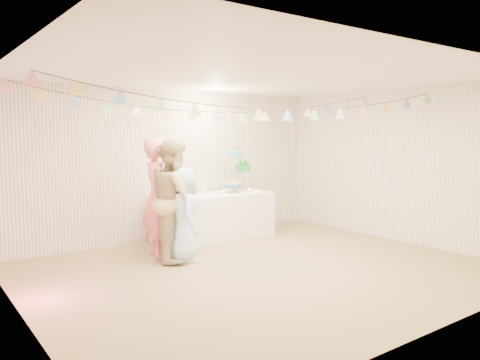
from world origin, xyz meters
TOP-DOWN VIEW (x-y plane):
  - floor at (0.00, 0.00)m, footprint 6.00×6.00m
  - ceiling at (0.00, 0.00)m, footprint 6.00×6.00m
  - back_wall at (0.00, 2.50)m, footprint 6.00×6.00m
  - front_wall at (0.00, -2.50)m, footprint 6.00×6.00m
  - left_wall at (-3.00, 0.00)m, footprint 5.00×5.00m
  - right_wall at (3.00, 0.00)m, footprint 5.00×5.00m
  - table at (0.52, 2.01)m, footprint 2.11×0.84m
  - cake_stand at (1.07, 2.06)m, footprint 0.70×0.41m
  - cake_bottom at (0.92, 2.00)m, footprint 0.31×0.31m
  - cake_middle at (1.25, 2.15)m, footprint 0.27×0.27m
  - cake_top_tier at (1.01, 2.03)m, footprint 0.25×0.25m
  - platter at (0.05, 1.96)m, footprint 0.31×0.31m
  - posy at (0.36, 2.06)m, footprint 0.13×0.13m
  - person_adult_a at (-0.84, 1.46)m, footprint 0.54×0.72m
  - person_adult_b at (-0.71, 1.17)m, footprint 0.94×1.04m
  - person_child at (-0.65, 1.02)m, footprint 0.59×0.76m
  - bunting_back at (0.00, 1.10)m, footprint 5.60×1.10m
  - bunting_front at (0.00, -0.20)m, footprint 5.60×0.90m
  - tealight_0 at (-0.28, 1.86)m, footprint 0.04×0.04m
  - tealight_1 at (0.17, 2.19)m, footprint 0.04×0.04m
  - tealight_2 at (0.62, 1.79)m, footprint 0.04×0.04m
  - tealight_3 at (0.87, 2.23)m, footprint 0.04×0.04m
  - tealight_4 at (1.34, 1.83)m, footprint 0.04×0.04m
  - tealight_5 at (1.42, 2.16)m, footprint 0.04×0.04m

SIDE VIEW (x-z plane):
  - floor at x=0.00m, z-range 0.00..0.00m
  - table at x=0.52m, z-range 0.00..0.79m
  - person_child at x=-0.65m, z-range 0.00..1.37m
  - platter at x=0.05m, z-range 0.75..0.77m
  - tealight_0 at x=-0.28m, z-range 0.79..0.82m
  - tealight_1 at x=0.17m, z-range 0.79..0.82m
  - tealight_2 at x=0.62m, z-range 0.79..0.82m
  - tealight_3 at x=0.87m, z-range 0.79..0.82m
  - tealight_4 at x=1.34m, z-range 0.79..0.82m
  - tealight_5 at x=1.42m, z-range 0.79..0.82m
  - posy at x=0.36m, z-range 0.75..0.90m
  - cake_bottom at x=0.92m, z-range 0.76..0.91m
  - person_adult_b at x=-0.71m, z-range 0.00..1.76m
  - person_adult_a at x=-0.84m, z-range 0.00..1.79m
  - cake_middle at x=1.25m, z-range 1.00..1.22m
  - cake_stand at x=1.07m, z-range 0.75..1.53m
  - back_wall at x=0.00m, z-range 1.30..1.30m
  - front_wall at x=0.00m, z-range 1.30..1.30m
  - left_wall at x=-3.00m, z-range 1.30..1.30m
  - right_wall at x=3.00m, z-range 1.30..1.30m
  - cake_top_tier at x=1.01m, z-range 1.28..1.47m
  - bunting_front at x=0.00m, z-range 2.14..2.50m
  - bunting_back at x=0.00m, z-range 2.15..2.55m
  - ceiling at x=0.00m, z-range 2.60..2.60m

